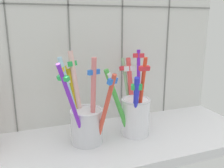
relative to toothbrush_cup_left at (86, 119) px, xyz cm
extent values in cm
cube|color=silver|center=(5.71, -0.65, -6.05)|extent=(64.00, 22.00, 2.00)
cube|color=silver|center=(5.71, 11.35, 15.45)|extent=(64.00, 2.00, 45.00)
cube|color=gray|center=(-13.49, 10.25, 15.45)|extent=(0.30, 0.20, 45.00)
cube|color=gray|center=(-0.69, 10.25, 15.45)|extent=(0.30, 0.20, 45.00)
cube|color=gray|center=(12.11, 10.25, 15.45)|extent=(0.30, 0.20, 45.00)
cube|color=gray|center=(24.91, 10.25, 15.45)|extent=(0.30, 0.20, 45.00)
cube|color=gray|center=(5.71, 10.25, 22.77)|extent=(64.00, 0.20, 0.30)
cylinder|color=silver|center=(0.21, 0.03, -1.55)|extent=(6.55, 6.55, 7.00)
torus|color=silver|center=(0.21, 0.03, 1.96)|extent=(6.72, 6.72, 0.50)
cylinder|color=#DE4B37|center=(3.00, -3.54, 2.77)|extent=(3.47, 5.20, 15.10)
cube|color=blue|center=(3.90, -5.13, 8.89)|extent=(2.32, 1.94, 1.24)
cylinder|color=#A8DEF5|center=(-2.40, 1.49, 3.98)|extent=(4.94, 3.22, 17.48)
cube|color=yellow|center=(-3.70, 2.18, 10.26)|extent=(1.96, 2.66, 0.95)
cylinder|color=beige|center=(-1.08, 2.20, 4.50)|extent=(3.22, 3.74, 18.46)
cube|color=green|center=(-1.68, 2.97, 11.10)|extent=(2.12, 1.92, 1.09)
cylinder|color=#EB7D7D|center=(1.23, -1.49, 4.11)|extent=(1.62, 2.43, 17.58)
cube|color=blue|center=(1.36, -1.89, 10.10)|extent=(2.56, 1.43, 0.96)
cylinder|color=purple|center=(-3.02, -3.37, 4.00)|extent=(6.30, 5.58, 17.57)
cube|color=green|center=(-4.80, -4.91, 10.08)|extent=(2.18, 2.31, 1.04)
cylinder|color=gold|center=(-1.78, 2.01, 2.72)|extent=(2.97, 3.73, 14.92)
cube|color=white|center=(-2.30, 2.77, 7.72)|extent=(2.49, 2.06, 1.00)
cylinder|color=white|center=(11.21, 0.03, -1.07)|extent=(6.17, 6.17, 7.96)
torus|color=silver|center=(11.21, 0.03, 2.91)|extent=(6.36, 6.36, 0.50)
cylinder|color=#2930D9|center=(10.09, -2.19, 2.09)|extent=(2.79, 4.95, 13.77)
cube|color=green|center=(9.62, -3.37, 6.80)|extent=(2.41, 1.84, 1.23)
cylinder|color=green|center=(6.81, -0.56, 2.75)|extent=(6.24, 1.12, 15.13)
cube|color=white|center=(4.70, -0.60, 8.99)|extent=(1.05, 2.02, 1.26)
cylinder|color=purple|center=(13.07, 2.61, 4.26)|extent=(1.91, 3.88, 17.95)
cube|color=#E5333F|center=(13.45, 3.81, 11.90)|extent=(2.63, 1.53, 1.06)
cylinder|color=#89B988|center=(11.19, 4.41, 3.19)|extent=(1.35, 6.02, 15.91)
cube|color=#E5333F|center=(11.01, 6.18, 8.77)|extent=(2.31, 1.23, 1.16)
cylinder|color=#F44B4B|center=(11.72, 3.55, 3.19)|extent=(2.04, 7.13, 16.06)
cube|color=white|center=(12.00, 5.51, 8.67)|extent=(2.65, 1.47, 1.36)
cylinder|color=#F53A21|center=(11.16, -2.33, 3.99)|extent=(1.02, 4.20, 17.43)
cube|color=#E5333F|center=(11.08, -3.55, 10.48)|extent=(2.17, 1.14, 1.00)
camera|label=1|loc=(-10.75, -44.62, 19.25)|focal=38.72mm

